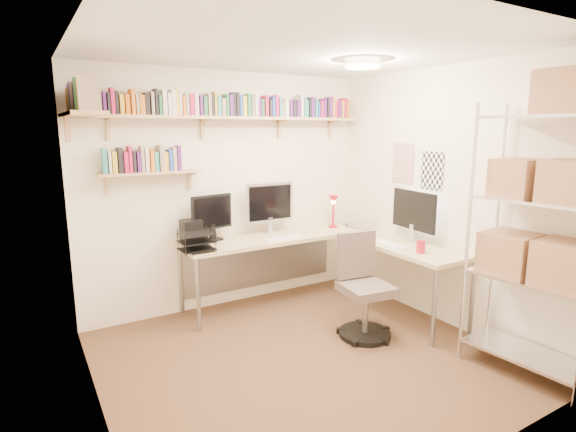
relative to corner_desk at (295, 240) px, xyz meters
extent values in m
plane|color=#4B2C20|center=(-0.49, -0.96, -0.76)|extent=(3.20, 3.20, 0.00)
cube|color=#F0E4C3|center=(-0.49, 0.54, 0.49)|extent=(3.20, 0.04, 2.50)
cube|color=#F0E4C3|center=(-2.09, -0.96, 0.49)|extent=(0.04, 3.00, 2.50)
cube|color=#F0E4C3|center=(1.11, -0.96, 0.49)|extent=(0.04, 3.00, 2.50)
cube|color=#F0E4C3|center=(-0.49, -2.46, 0.49)|extent=(3.20, 0.04, 2.50)
cube|color=white|center=(-0.49, -0.96, 1.74)|extent=(3.20, 3.00, 0.04)
cube|color=white|center=(1.10, -0.41, 0.79)|extent=(0.01, 0.30, 0.42)
cube|color=white|center=(1.10, -0.81, 0.74)|extent=(0.01, 0.28, 0.38)
cylinder|color=#FFEAC6|center=(0.21, -0.76, 1.70)|extent=(0.30, 0.30, 0.06)
cube|color=tan|center=(-0.49, 0.42, 1.26)|extent=(3.05, 0.25, 0.03)
cube|color=tan|center=(-1.97, -0.01, 1.26)|extent=(0.25, 1.00, 0.03)
cube|color=tan|center=(-1.34, 0.44, 0.74)|extent=(0.95, 0.20, 0.02)
cube|color=tan|center=(-1.69, 0.48, 1.19)|extent=(0.03, 0.20, 0.20)
cube|color=tan|center=(-0.79, 0.48, 1.19)|extent=(0.03, 0.20, 0.20)
cube|color=tan|center=(0.11, 0.48, 1.19)|extent=(0.03, 0.20, 0.20)
cube|color=tan|center=(0.81, 0.48, 1.19)|extent=(0.03, 0.20, 0.20)
cube|color=#561D6D|center=(-1.95, 0.42, 1.37)|extent=(0.04, 0.13, 0.20)
cube|color=#561D6D|center=(-1.91, 0.42, 1.36)|extent=(0.04, 0.14, 0.18)
cube|color=gray|center=(-1.87, 0.42, 1.38)|extent=(0.03, 0.14, 0.21)
cube|color=#236934|center=(-1.82, 0.42, 1.38)|extent=(0.04, 0.14, 0.21)
cube|color=gray|center=(-1.77, 0.42, 1.39)|extent=(0.04, 0.12, 0.22)
cube|color=#561D6D|center=(-1.73, 0.42, 1.37)|extent=(0.03, 0.13, 0.19)
cube|color=black|center=(-1.69, 0.42, 1.37)|extent=(0.02, 0.15, 0.19)
cube|color=#B91843|center=(-1.66, 0.42, 1.39)|extent=(0.03, 0.13, 0.23)
cube|color=black|center=(-1.63, 0.42, 1.38)|extent=(0.02, 0.13, 0.20)
cube|color=gold|center=(-1.58, 0.42, 1.36)|extent=(0.04, 0.11, 0.18)
cube|color=orange|center=(-1.53, 0.42, 1.36)|extent=(0.04, 0.12, 0.18)
cube|color=orange|center=(-1.49, 0.42, 1.39)|extent=(0.03, 0.15, 0.23)
cube|color=gray|center=(-1.45, 0.42, 1.36)|extent=(0.03, 0.14, 0.18)
cube|color=orange|center=(-1.41, 0.42, 1.36)|extent=(0.04, 0.13, 0.18)
cube|color=black|center=(-1.36, 0.42, 1.37)|extent=(0.04, 0.13, 0.20)
cube|color=gray|center=(-1.31, 0.42, 1.38)|extent=(0.03, 0.15, 0.21)
cube|color=black|center=(-1.28, 0.42, 1.39)|extent=(0.02, 0.13, 0.24)
cube|color=#236934|center=(-1.24, 0.42, 1.37)|extent=(0.02, 0.12, 0.19)
cube|color=beige|center=(-1.20, 0.42, 1.39)|extent=(0.04, 0.13, 0.23)
cube|color=beige|center=(-1.16, 0.42, 1.38)|extent=(0.03, 0.15, 0.20)
cube|color=beige|center=(-1.12, 0.42, 1.39)|extent=(0.04, 0.15, 0.24)
cube|color=gold|center=(-1.08, 0.42, 1.40)|extent=(0.03, 0.13, 0.25)
cube|color=beige|center=(-1.05, 0.42, 1.39)|extent=(0.03, 0.11, 0.23)
cube|color=orange|center=(-1.02, 0.42, 1.37)|extent=(0.02, 0.14, 0.19)
cube|color=gray|center=(-0.98, 0.42, 1.38)|extent=(0.03, 0.12, 0.21)
cube|color=#B91843|center=(-0.94, 0.42, 1.38)|extent=(0.04, 0.12, 0.21)
cube|color=beige|center=(-0.89, 0.42, 1.38)|extent=(0.04, 0.12, 0.21)
cube|color=#561D6D|center=(-0.85, 0.42, 1.37)|extent=(0.03, 0.14, 0.19)
cube|color=#236934|center=(-0.81, 0.42, 1.37)|extent=(0.04, 0.14, 0.18)
cube|color=gray|center=(-0.76, 0.42, 1.38)|extent=(0.03, 0.14, 0.22)
cube|color=black|center=(-0.73, 0.42, 1.38)|extent=(0.02, 0.12, 0.20)
cube|color=gold|center=(-0.70, 0.42, 1.39)|extent=(0.02, 0.12, 0.24)
cube|color=teal|center=(-0.66, 0.42, 1.37)|extent=(0.03, 0.14, 0.20)
cube|color=gray|center=(-0.61, 0.42, 1.36)|extent=(0.04, 0.13, 0.17)
cube|color=#236934|center=(-0.57, 0.42, 1.38)|extent=(0.03, 0.11, 0.22)
cube|color=#561D6D|center=(-0.53, 0.42, 1.38)|extent=(0.03, 0.13, 0.22)
cube|color=black|center=(-0.50, 0.42, 1.39)|extent=(0.03, 0.11, 0.24)
cube|color=black|center=(-0.46, 0.42, 1.39)|extent=(0.03, 0.13, 0.24)
cube|color=#2242B1|center=(-0.42, 0.42, 1.38)|extent=(0.03, 0.13, 0.21)
cube|color=gold|center=(-0.38, 0.42, 1.38)|extent=(0.04, 0.12, 0.21)
cube|color=#236934|center=(-0.33, 0.42, 1.39)|extent=(0.04, 0.13, 0.23)
cube|color=gray|center=(-0.28, 0.42, 1.37)|extent=(0.03, 0.11, 0.20)
cube|color=beige|center=(-0.25, 0.42, 1.39)|extent=(0.03, 0.14, 0.23)
cube|color=#561D6D|center=(-0.21, 0.42, 1.36)|extent=(0.04, 0.12, 0.18)
cube|color=#236934|center=(-0.17, 0.42, 1.36)|extent=(0.03, 0.11, 0.18)
cube|color=#B91843|center=(-0.13, 0.42, 1.38)|extent=(0.04, 0.12, 0.22)
cube|color=black|center=(-0.08, 0.42, 1.36)|extent=(0.03, 0.14, 0.18)
cube|color=#2242B1|center=(-0.05, 0.42, 1.38)|extent=(0.03, 0.13, 0.21)
cube|color=#B91843|center=(0.00, 0.42, 1.39)|extent=(0.04, 0.12, 0.23)
cube|color=teal|center=(0.04, 0.42, 1.38)|extent=(0.03, 0.12, 0.21)
cube|color=gray|center=(0.07, 0.42, 1.36)|extent=(0.02, 0.11, 0.17)
cube|color=beige|center=(0.11, 0.42, 1.37)|extent=(0.04, 0.14, 0.19)
cube|color=#561D6D|center=(0.17, 0.42, 1.37)|extent=(0.03, 0.15, 0.18)
cube|color=black|center=(0.22, 0.42, 1.37)|extent=(0.04, 0.12, 0.19)
cube|color=#561D6D|center=(0.27, 0.42, 1.37)|extent=(0.03, 0.12, 0.18)
cube|color=beige|center=(0.31, 0.42, 1.40)|extent=(0.03, 0.12, 0.25)
cube|color=teal|center=(0.35, 0.42, 1.38)|extent=(0.02, 0.14, 0.21)
cube|color=teal|center=(0.38, 0.42, 1.37)|extent=(0.02, 0.12, 0.19)
cube|color=black|center=(0.42, 0.42, 1.38)|extent=(0.03, 0.15, 0.21)
cube|color=#561D6D|center=(0.46, 0.42, 1.39)|extent=(0.04, 0.12, 0.22)
cube|color=teal|center=(0.51, 0.42, 1.38)|extent=(0.02, 0.12, 0.21)
cube|color=#2242B1|center=(0.54, 0.42, 1.36)|extent=(0.02, 0.13, 0.17)
cube|color=#B91843|center=(0.57, 0.42, 1.37)|extent=(0.04, 0.15, 0.19)
cube|color=#561D6D|center=(0.62, 0.42, 1.38)|extent=(0.03, 0.13, 0.21)
cube|color=black|center=(0.66, 0.42, 1.38)|extent=(0.03, 0.15, 0.22)
cube|color=#561D6D|center=(0.71, 0.42, 1.39)|extent=(0.04, 0.12, 0.23)
cube|color=gold|center=(0.74, 0.42, 1.39)|extent=(0.03, 0.12, 0.24)
cube|color=#B91843|center=(0.78, 0.42, 1.37)|extent=(0.04, 0.12, 0.19)
cube|color=#561D6D|center=(0.83, 0.42, 1.37)|extent=(0.04, 0.13, 0.19)
cube|color=gold|center=(0.88, 0.42, 1.37)|extent=(0.03, 0.13, 0.20)
cube|color=#B91843|center=(0.91, 0.42, 1.39)|extent=(0.03, 0.14, 0.23)
cube|color=orange|center=(0.95, 0.42, 1.38)|extent=(0.03, 0.14, 0.22)
cube|color=gray|center=(-1.97, -0.44, 1.39)|extent=(0.12, 0.04, 0.24)
cube|color=orange|center=(-1.97, -0.39, 1.38)|extent=(0.12, 0.04, 0.21)
cube|color=#236934|center=(-1.97, -0.34, 1.39)|extent=(0.15, 0.03, 0.23)
cube|color=beige|center=(-1.97, -0.30, 1.36)|extent=(0.14, 0.04, 0.18)
cube|color=#B91843|center=(-1.97, -0.24, 1.39)|extent=(0.12, 0.04, 0.23)
cube|color=#B91843|center=(-1.97, -0.19, 1.38)|extent=(0.11, 0.04, 0.21)
cube|color=#561D6D|center=(-1.97, -0.14, 1.40)|extent=(0.11, 0.03, 0.25)
cube|color=black|center=(-1.97, -0.10, 1.38)|extent=(0.11, 0.03, 0.22)
cube|color=gray|center=(-1.97, -0.06, 1.38)|extent=(0.14, 0.02, 0.22)
cube|color=teal|center=(-1.97, -0.02, 1.37)|extent=(0.11, 0.03, 0.19)
cube|color=teal|center=(-1.97, 0.02, 1.36)|extent=(0.12, 0.02, 0.17)
cube|color=gray|center=(-1.97, 0.06, 1.39)|extent=(0.12, 0.04, 0.24)
cube|color=#561D6D|center=(-1.97, 0.11, 1.39)|extent=(0.13, 0.03, 0.24)
cube|color=#2242B1|center=(-1.97, 0.16, 1.38)|extent=(0.11, 0.04, 0.21)
cube|color=teal|center=(-1.97, 0.20, 1.40)|extent=(0.12, 0.04, 0.25)
cube|color=#236934|center=(-1.97, 0.25, 1.37)|extent=(0.11, 0.04, 0.20)
cube|color=orange|center=(-1.97, 0.28, 1.37)|extent=(0.14, 0.02, 0.20)
cube|color=#561D6D|center=(-1.97, 0.32, 1.39)|extent=(0.11, 0.03, 0.24)
cube|color=black|center=(-1.97, 0.36, 1.37)|extent=(0.11, 0.03, 0.20)
cube|color=#2242B1|center=(-1.97, 0.40, 1.37)|extent=(0.12, 0.04, 0.20)
cube|color=teal|center=(-1.76, 0.44, 0.87)|extent=(0.03, 0.12, 0.23)
cube|color=beige|center=(-1.72, 0.44, 0.85)|extent=(0.02, 0.13, 0.20)
cube|color=gold|center=(-1.68, 0.44, 0.85)|extent=(0.04, 0.13, 0.20)
cube|color=black|center=(-1.62, 0.44, 0.87)|extent=(0.04, 0.12, 0.23)
cube|color=#B91843|center=(-1.58, 0.44, 0.85)|extent=(0.04, 0.15, 0.19)
cube|color=#B91843|center=(-1.54, 0.44, 0.87)|extent=(0.03, 0.12, 0.24)
cube|color=black|center=(-1.50, 0.44, 0.85)|extent=(0.02, 0.12, 0.19)
cube|color=#561D6D|center=(-1.46, 0.44, 0.84)|extent=(0.03, 0.11, 0.19)
cube|color=gray|center=(-1.43, 0.44, 0.87)|extent=(0.03, 0.11, 0.25)
cube|color=beige|center=(-1.38, 0.44, 0.87)|extent=(0.03, 0.12, 0.23)
cube|color=orange|center=(-1.34, 0.44, 0.86)|extent=(0.03, 0.14, 0.21)
cube|color=teal|center=(-1.30, 0.44, 0.85)|extent=(0.04, 0.13, 0.19)
cube|color=gray|center=(-1.25, 0.44, 0.88)|extent=(0.04, 0.15, 0.25)
cube|color=gold|center=(-1.21, 0.44, 0.84)|extent=(0.04, 0.11, 0.18)
cube|color=#2242B1|center=(-1.16, 0.44, 0.85)|extent=(0.03, 0.13, 0.20)
cube|color=gray|center=(-1.12, 0.44, 0.86)|extent=(0.03, 0.13, 0.22)
cube|color=#561D6D|center=(-1.08, 0.44, 0.87)|extent=(0.03, 0.12, 0.24)
cube|color=tan|center=(-0.14, 0.26, -0.01)|extent=(1.98, 0.63, 0.04)
cube|color=tan|center=(0.85, -0.75, -0.01)|extent=(0.63, 1.35, 0.04)
cylinder|color=gray|center=(-1.08, 0.00, -0.40)|extent=(0.04, 0.04, 0.73)
cylinder|color=gray|center=(-1.08, 0.52, -0.40)|extent=(0.04, 0.04, 0.73)
cylinder|color=gray|center=(1.11, 0.52, -0.40)|extent=(0.04, 0.04, 0.73)
cylinder|color=gray|center=(0.59, -1.37, -0.40)|extent=(0.04, 0.04, 0.73)
cylinder|color=gray|center=(1.11, -1.37, -0.40)|extent=(0.04, 0.04, 0.73)
cube|color=gray|center=(-0.14, 0.53, -0.34)|extent=(1.88, 0.02, 0.57)
cube|color=silver|center=(-0.09, 0.39, 0.35)|extent=(0.57, 0.03, 0.44)
cube|color=black|center=(-0.09, 0.37, 0.35)|extent=(0.52, 0.00, 0.38)
cube|color=black|center=(-0.77, 0.39, 0.31)|extent=(0.46, 0.03, 0.35)
cube|color=black|center=(0.99, -0.70, 0.33)|extent=(0.03, 0.60, 0.40)
cube|color=white|center=(0.97, -0.70, 0.33)|extent=(0.00, 0.54, 0.34)
cube|color=white|center=(-0.09, 0.08, 0.02)|extent=(0.44, 0.14, 0.02)
cube|color=white|center=(0.69, -0.70, 0.02)|extent=(0.14, 0.42, 0.02)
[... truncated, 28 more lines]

